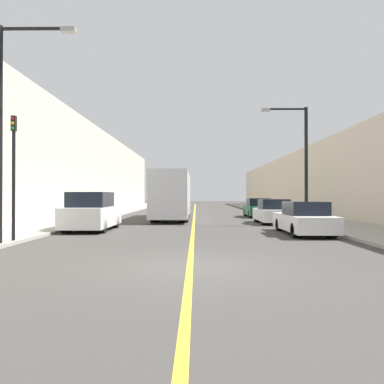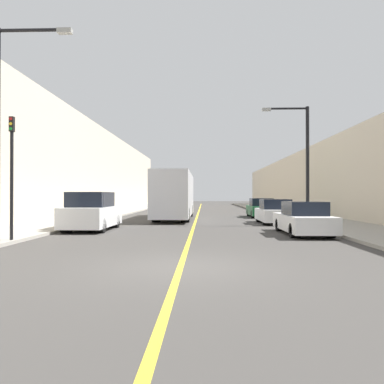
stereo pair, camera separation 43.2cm
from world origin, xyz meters
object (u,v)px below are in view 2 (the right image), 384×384
car_right_mid (275,213)px  traffic_light (12,173)px  parked_suv_left (92,213)px  street_lamp_left (4,119)px  street_lamp_right (303,156)px  bus (175,195)px  car_right_near (303,220)px  car_right_far (261,209)px

car_right_mid → traffic_light: size_ratio=0.94×
parked_suv_left → street_lamp_left: bearing=-101.7°
street_lamp_right → traffic_light: (-12.75, -8.31, -1.47)m
street_lamp_left → street_lamp_right: size_ratio=1.10×
traffic_light → street_lamp_right: bearing=33.1°
parked_suv_left → bus: bearing=68.4°
car_right_near → street_lamp_right: 6.02m
car_right_near → bus: bearing=122.0°
car_right_mid → bus: bearing=147.5°
street_lamp_left → street_lamp_right: 15.56m
bus → traffic_light: 14.91m
car_right_near → car_right_far: size_ratio=1.10×
traffic_light → car_right_near: bearing=16.9°
car_right_far → street_lamp_right: (1.17, -8.34, 3.36)m
parked_suv_left → car_right_mid: bearing=25.0°
car_right_near → parked_suv_left: bearing=170.3°
parked_suv_left → traffic_light: size_ratio=1.01×
car_right_far → car_right_mid: bearing=-91.4°
car_right_far → street_lamp_left: street_lamp_left is taller
street_lamp_left → bus: bearing=72.3°
bus → street_lamp_right: (7.86, -5.75, 2.26)m
car_right_far → parked_suv_left: bearing=-131.7°
car_right_near → traffic_light: bearing=-163.1°
street_lamp_left → street_lamp_right: street_lamp_left is taller
parked_suv_left → street_lamp_left: street_lamp_left is taller
car_right_far → street_lamp_right: bearing=-82.0°
bus → car_right_near: bearing=-58.0°
traffic_light → bus: bearing=70.8°
bus → parked_suv_left: 9.56m
car_right_near → car_right_mid: car_right_mid is taller
car_right_mid → street_lamp_right: 3.95m
bus → car_right_mid: 7.82m
car_right_near → car_right_far: 13.16m
bus → street_lamp_left: street_lamp_left is taller
bus → street_lamp_right: bearing=-36.2°
street_lamp_left → traffic_light: street_lamp_left is taller
car_right_mid → traffic_light: bearing=-139.1°
bus → car_right_far: (6.69, 2.59, -1.10)m
parked_suv_left → car_right_far: bearing=48.3°
car_right_far → street_lamp_right: 9.07m
bus → traffic_light: size_ratio=2.41×
bus → car_right_mid: size_ratio=2.56×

